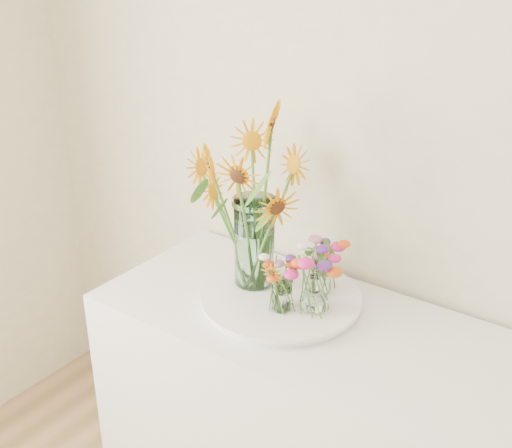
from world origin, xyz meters
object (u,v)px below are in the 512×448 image
at_px(tray, 281,300).
at_px(small_vase_a, 282,295).
at_px(mason_jar, 254,242).
at_px(small_vase_b, 314,293).
at_px(small_vase_c, 321,277).
at_px(counter, 315,441).

relative_size(tray, small_vase_a, 4.54).
bearing_deg(mason_jar, small_vase_b, -7.64).
relative_size(mason_jar, small_vase_b, 2.43).
distance_m(tray, small_vase_c, 0.14).
bearing_deg(counter, small_vase_a, -161.82).
xyz_separation_m(small_vase_b, small_vase_c, (-0.04, 0.11, -0.01)).
bearing_deg(mason_jar, small_vase_c, 21.23).
bearing_deg(small_vase_a, tray, 124.84).
height_order(mason_jar, small_vase_a, mason_jar).
relative_size(counter, small_vase_c, 12.95).
relative_size(tray, small_vase_b, 3.90).
bearing_deg(mason_jar, tray, -8.98).
height_order(mason_jar, small_vase_c, mason_jar).
relative_size(small_vase_b, small_vase_c, 1.12).
distance_m(tray, small_vase_a, 0.10).
xyz_separation_m(mason_jar, small_vase_c, (0.20, 0.08, -0.09)).
bearing_deg(tray, small_vase_a, -55.16).
relative_size(small_vase_a, small_vase_c, 0.97).
bearing_deg(mason_jar, counter, -9.49).
distance_m(mason_jar, small_vase_a, 0.20).
relative_size(tray, mason_jar, 1.60).
height_order(counter, tray, tray).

